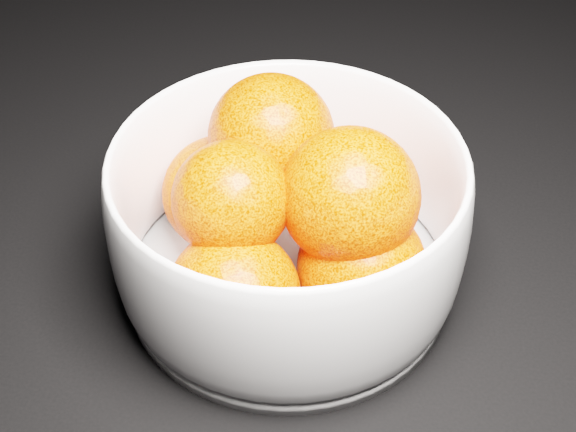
# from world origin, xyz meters

# --- Properties ---
(bowl) EXTENTS (0.21, 0.21, 0.10)m
(bowl) POSITION_xyz_m (-0.25, -0.09, 0.05)
(bowl) COLOR white
(bowl) RESTS_ON ground
(orange_pile) EXTENTS (0.17, 0.17, 0.12)m
(orange_pile) POSITION_xyz_m (-0.25, -0.10, 0.07)
(orange_pile) COLOR #FF460C
(orange_pile) RESTS_ON bowl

